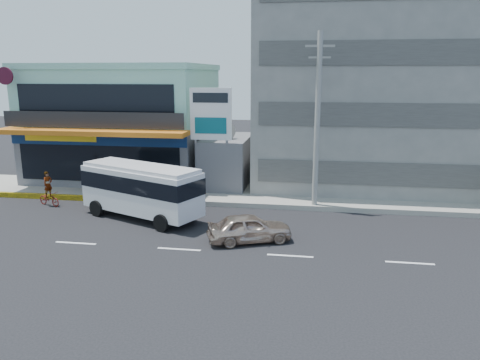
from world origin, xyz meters
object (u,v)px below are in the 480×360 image
Objects in this scene: shop_building at (127,125)px; motorcycle_rider at (49,194)px; concrete_building at (376,84)px; billboard at (211,120)px; utility_pole_near at (317,121)px; sedan at (249,228)px; satellite_dish at (224,138)px; minibus at (141,187)px.

motorcycle_rider is (-1.70, -8.23, -3.31)m from shop_building.
motorcycle_rider is (-19.70, -9.28, -6.31)m from concrete_building.
billboard is 0.69× the size of utility_pole_near.
concrete_building is 4.06× the size of sedan.
concrete_building is 12.17m from billboard.
billboard is (-0.50, -1.80, 1.35)m from satellite_dish.
shop_building is 1.80× the size of billboard.
minibus is at bearing -115.86° from satellite_dish.
utility_pole_near is (6.00, -3.60, 1.57)m from satellite_dish.
utility_pole_near is (14.00, -6.55, 1.15)m from shop_building.
motorcycle_rider is at bearing -154.77° from concrete_building.
concrete_building is at bearing -48.91° from sedan.
billboard is 1.75× the size of sedan.
minibus is 3.53× the size of motorcycle_rider.
utility_pole_near reaches higher than shop_building.
billboard reaches higher than sedan.
minibus is (-3.29, -6.80, -1.82)m from satellite_dish.
satellite_dish reaches higher than motorcycle_rider.
minibus is (4.71, -9.74, -2.24)m from shop_building.
satellite_dish is 0.15× the size of utility_pole_near.
billboard is at bearing -151.08° from concrete_building.
billboard is 6.75m from utility_pole_near.
satellite_dish is at bearing -20.21° from shop_building.
minibus is (-9.29, -3.20, -3.39)m from utility_pole_near.
motorcycle_rider is at bearing -151.43° from satellite_dish.
utility_pole_near is 2.54× the size of sedan.
utility_pole_near reaches higher than billboard.
shop_building is 8.27× the size of satellite_dish.
utility_pole_near is at bearing -48.45° from sedan.
satellite_dish reaches higher than minibus.
motorcycle_rider reaches higher than sedan.
sedan is (6.29, -2.70, -1.09)m from minibus.
motorcycle_rider is at bearing -101.70° from shop_building.
satellite_dish is 0.38× the size of sedan.
shop_building is 16.94m from sedan.
utility_pole_near is at bearing 6.12° from motorcycle_rider.
sedan is at bearing -72.47° from satellite_dish.
concrete_building is 1.60× the size of utility_pole_near.
utility_pole_near is 1.36× the size of minibus.
satellite_dish is at bearing 149.04° from utility_pole_near.
satellite_dish is (-10.00, -4.00, -3.42)m from concrete_building.
shop_building reaches higher than minibus.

